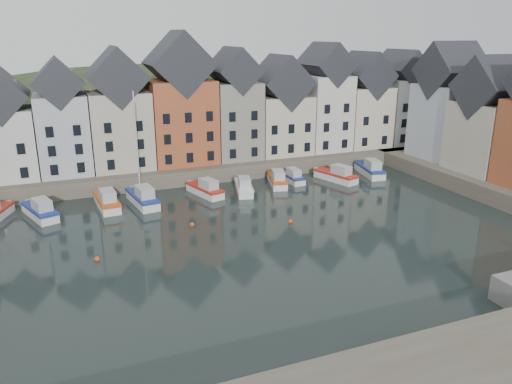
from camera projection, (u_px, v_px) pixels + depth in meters
ground at (256, 249)px, 46.61m from camera, size 260.00×260.00×0.00m
far_quay at (180, 165)px, 72.85m from camera, size 90.00×16.00×2.00m
hillside at (154, 225)px, 101.60m from camera, size 153.60×70.40×64.00m
far_terrace at (203, 111)px, 69.83m from camera, size 72.37×8.16×17.78m
right_terrace at (493, 118)px, 63.82m from camera, size 8.30×24.25×16.36m
mooring_buoys at (199, 234)px, 49.87m from camera, size 20.50×5.50×0.50m
boat_b at (40, 211)px, 54.47m from camera, size 4.11×6.89×2.53m
boat_c at (107, 201)px, 57.51m from camera, size 2.56×6.89×2.60m
boat_d at (143, 198)px, 58.53m from camera, size 3.10×7.23×13.39m
boat_e at (206, 190)px, 62.06m from camera, size 3.59×6.62×2.43m
boat_f at (244, 187)px, 63.11m from camera, size 3.40×6.43×2.36m
boat_g at (277, 180)px, 66.25m from camera, size 3.58×6.57×2.41m
boat_h at (291, 177)px, 67.89m from camera, size 1.97×5.66×2.15m
boat_i at (337, 176)px, 68.11m from camera, size 3.89×6.90×2.53m
boat_j at (370, 170)px, 70.90m from camera, size 3.49×7.18×2.64m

